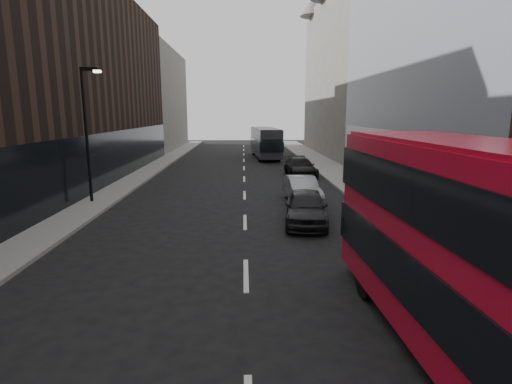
{
  "coord_description": "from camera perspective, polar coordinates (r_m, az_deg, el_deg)",
  "views": [
    {
      "loc": [
        -0.06,
        -3.42,
        4.84
      ],
      "look_at": [
        0.32,
        8.39,
        2.5
      ],
      "focal_mm": 28.0,
      "sensor_mm": 36.0,
      "label": 1
    }
  ],
  "objects": [
    {
      "name": "grey_bus",
      "position": [
        43.78,
        1.35,
        7.14
      ],
      "size": [
        3.08,
        10.17,
        3.24
      ],
      "rotation": [
        0.0,
        0.0,
        0.07
      ],
      "color": "black",
      "rests_on": "ground"
    },
    {
      "name": "building_left_mid",
      "position": [
        35.39,
        -21.35,
        13.97
      ],
      "size": [
        5.0,
        24.0,
        14.0
      ],
      "primitive_type": "cube",
      "color": "black",
      "rests_on": "ground"
    },
    {
      "name": "sidewalk_right",
      "position": [
        29.79,
        12.89,
        1.72
      ],
      "size": [
        3.0,
        80.0,
        0.15
      ],
      "primitive_type": "cube",
      "color": "slate",
      "rests_on": "ground"
    },
    {
      "name": "sidewalk_left",
      "position": [
        29.89,
        -17.22,
        1.53
      ],
      "size": [
        2.0,
        80.0,
        0.15
      ],
      "primitive_type": "cube",
      "color": "slate",
      "rests_on": "ground"
    },
    {
      "name": "car_a",
      "position": [
        17.77,
        7.18,
        -2.17
      ],
      "size": [
        2.36,
        4.64,
        1.51
      ],
      "primitive_type": "imported",
      "rotation": [
        0.0,
        0.0,
        -0.13
      ],
      "color": "black",
      "rests_on": "ground"
    },
    {
      "name": "building_left_far",
      "position": [
        56.61,
        -13.83,
        12.58
      ],
      "size": [
        5.0,
        20.0,
        13.0
      ],
      "primitive_type": "cube",
      "color": "#5F5B54",
      "rests_on": "ground"
    },
    {
      "name": "street_lamp",
      "position": [
        22.93,
        -22.96,
        8.69
      ],
      "size": [
        1.06,
        0.22,
        7.0
      ],
      "color": "black",
      "rests_on": "sidewalk_left"
    },
    {
      "name": "car_b",
      "position": [
        22.05,
        6.57,
        0.34
      ],
      "size": [
        1.78,
        4.4,
        1.42
      ],
      "primitive_type": "imported",
      "rotation": [
        0.0,
        0.0,
        0.06
      ],
      "color": "gray",
      "rests_on": "ground"
    },
    {
      "name": "building_victorian",
      "position": [
        49.02,
        12.18,
        16.61
      ],
      "size": [
        6.5,
        24.0,
        21.0
      ],
      "color": "#5F5B54",
      "rests_on": "ground"
    },
    {
      "name": "building_modern_block",
      "position": [
        27.47,
        24.73,
        20.85
      ],
      "size": [
        5.03,
        22.0,
        20.0
      ],
      "color": "#969AA0",
      "rests_on": "ground"
    },
    {
      "name": "car_c",
      "position": [
        31.24,
        6.37,
        3.54
      ],
      "size": [
        2.36,
        5.03,
        1.42
      ],
      "primitive_type": "imported",
      "rotation": [
        0.0,
        0.0,
        0.08
      ],
      "color": "black",
      "rests_on": "ground"
    },
    {
      "name": "red_bus",
      "position": [
        8.16,
        31.08,
        -7.84
      ],
      "size": [
        2.78,
        10.8,
        4.33
      ],
      "rotation": [
        0.0,
        0.0,
        0.02
      ],
      "color": "#B60B22",
      "rests_on": "ground"
    }
  ]
}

